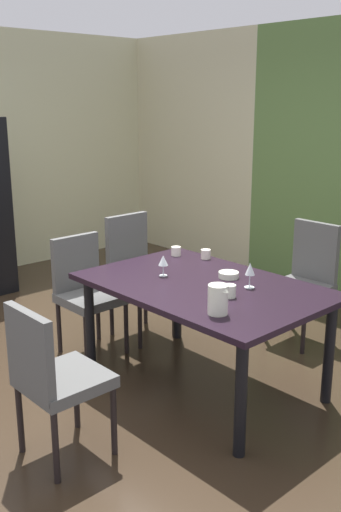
% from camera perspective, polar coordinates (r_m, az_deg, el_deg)
% --- Properties ---
extents(ground_plane, '(5.98, 5.74, 0.02)m').
position_cam_1_polar(ground_plane, '(4.45, -6.80, -11.04)').
color(ground_plane, '#32251A').
extents(back_panel_interior, '(2.12, 0.10, 2.73)m').
position_cam_1_polar(back_panel_interior, '(7.32, 1.96, 10.72)').
color(back_panel_interior, beige).
rests_on(back_panel_interior, ground_plane).
extents(dining_table, '(1.66, 1.09, 0.76)m').
position_cam_1_polar(dining_table, '(3.91, 3.31, -3.91)').
color(dining_table, black).
rests_on(dining_table, ground_plane).
extents(chair_left_far, '(0.45, 0.44, 1.03)m').
position_cam_1_polar(chair_left_far, '(4.85, -3.49, -1.45)').
color(chair_left_far, '#515150').
rests_on(chair_left_far, ground_plane).
extents(chair_left_near, '(0.45, 0.44, 0.93)m').
position_cam_1_polar(chair_left_near, '(4.56, -8.50, -3.16)').
color(chair_left_near, '#515150').
rests_on(chair_left_near, ground_plane).
extents(chair_head_near, '(0.44, 0.44, 0.92)m').
position_cam_1_polar(chair_head_near, '(3.23, -11.76, -11.45)').
color(chair_head_near, '#515150').
rests_on(chair_head_near, ground_plane).
extents(chair_head_far, '(0.44, 0.45, 0.99)m').
position_cam_1_polar(chair_head_far, '(4.87, 13.39, -1.96)').
color(chair_head_far, '#515150').
rests_on(chair_head_far, ground_plane).
extents(wine_glass_left, '(0.07, 0.07, 0.17)m').
position_cam_1_polar(wine_glass_left, '(3.79, 7.95, -1.40)').
color(wine_glass_left, silver).
rests_on(wine_glass_left, dining_table).
extents(wine_glass_near_shelf, '(0.07, 0.07, 0.15)m').
position_cam_1_polar(wine_glass_near_shelf, '(4.01, -0.73, -0.50)').
color(wine_glass_near_shelf, silver).
rests_on(wine_glass_near_shelf, dining_table).
extents(serving_bowl_right, '(0.14, 0.14, 0.04)m').
position_cam_1_polar(serving_bowl_right, '(4.01, 5.84, -1.89)').
color(serving_bowl_right, silver).
rests_on(serving_bowl_right, dining_table).
extents(cup_east, '(0.08, 0.08, 0.07)m').
position_cam_1_polar(cup_east, '(4.56, 0.56, 0.50)').
color(cup_east, white).
rests_on(cup_east, dining_table).
extents(cup_north, '(0.08, 0.08, 0.07)m').
position_cam_1_polar(cup_north, '(4.47, 3.54, 0.19)').
color(cup_north, silver).
rests_on(cup_north, dining_table).
extents(cup_near_window, '(0.08, 0.08, 0.08)m').
position_cam_1_polar(cup_near_window, '(3.62, 5.95, -3.50)').
color(cup_near_window, silver).
rests_on(cup_near_window, dining_table).
extents(pitcher_center, '(0.13, 0.12, 0.18)m').
position_cam_1_polar(pitcher_center, '(3.32, 4.78, -4.33)').
color(pitcher_center, silver).
rests_on(pitcher_center, dining_table).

